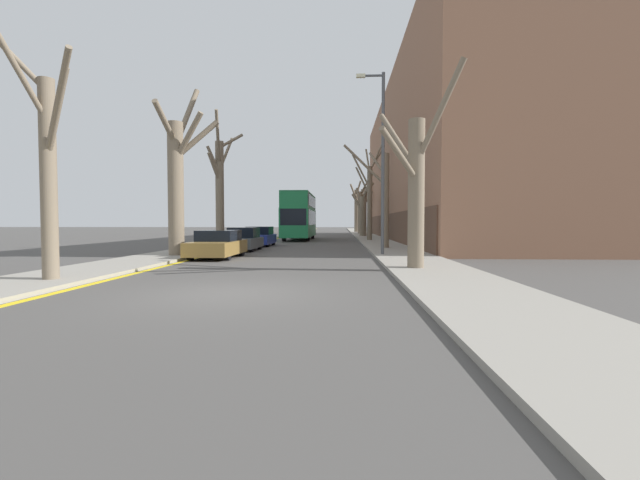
# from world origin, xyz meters

# --- Properties ---
(ground_plane) EXTENTS (300.00, 300.00, 0.00)m
(ground_plane) POSITION_xyz_m (0.00, 0.00, 0.00)
(ground_plane) COLOR #4C4947
(sidewalk_left) EXTENTS (2.95, 120.00, 0.12)m
(sidewalk_left) POSITION_xyz_m (-5.74, 50.00, 0.06)
(sidewalk_left) COLOR gray
(sidewalk_left) RESTS_ON ground
(sidewalk_right) EXTENTS (2.95, 120.00, 0.12)m
(sidewalk_right) POSITION_xyz_m (5.74, 50.00, 0.06)
(sidewalk_right) COLOR gray
(sidewalk_right) RESTS_ON ground
(building_facade_right) EXTENTS (10.08, 48.64, 15.30)m
(building_facade_right) POSITION_xyz_m (12.21, 34.26, 7.64)
(building_facade_right) COLOR #93664C
(building_facade_right) RESTS_ON ground
(kerb_line_stripe) EXTENTS (0.24, 120.00, 0.01)m
(kerb_line_stripe) POSITION_xyz_m (-4.08, 50.00, 0.00)
(kerb_line_stripe) COLOR yellow
(kerb_line_stripe) RESTS_ON ground
(street_tree_left_0) EXTENTS (3.13, 2.22, 6.98)m
(street_tree_left_0) POSITION_xyz_m (-5.25, 1.33, 3.23)
(street_tree_left_0) COLOR #7A6B56
(street_tree_left_0) RESTS_ON ground
(street_tree_left_1) EXTENTS (2.42, 3.86, 8.45)m
(street_tree_left_1) POSITION_xyz_m (-5.15, 10.29, 3.74)
(street_tree_left_1) COLOR #7A6B56
(street_tree_left_1) RESTS_ON ground
(street_tree_left_2) EXTENTS (2.15, 4.17, 8.67)m
(street_tree_left_2) POSITION_xyz_m (-5.39, 18.29, 4.06)
(street_tree_left_2) COLOR #7A6B56
(street_tree_left_2) RESTS_ON ground
(street_tree_right_0) EXTENTS (2.78, 3.66, 6.77)m
(street_tree_right_0) POSITION_xyz_m (5.22, 4.96, 2.95)
(street_tree_right_0) COLOR #7A6B56
(street_tree_right_0) RESTS_ON ground
(street_tree_right_1) EXTENTS (2.86, 2.09, 6.66)m
(street_tree_right_1) POSITION_xyz_m (5.32, 17.02, 3.29)
(street_tree_right_1) COLOR #7A6B56
(street_tree_right_1) RESTS_ON ground
(street_tree_right_2) EXTENTS (3.06, 1.67, 9.28)m
(street_tree_right_2) POSITION_xyz_m (5.21, 28.80, 4.11)
(street_tree_right_2) COLOR #7A6B56
(street_tree_right_2) RESTS_ON ground
(street_tree_right_3) EXTENTS (2.69, 4.08, 7.44)m
(street_tree_right_3) POSITION_xyz_m (5.28, 40.46, 3.03)
(street_tree_right_3) COLOR #7A6B56
(street_tree_right_3) RESTS_ON ground
(street_tree_right_4) EXTENTS (2.13, 3.14, 7.82)m
(street_tree_right_4) POSITION_xyz_m (5.51, 51.90, 3.57)
(street_tree_right_4) COLOR #7A6B56
(street_tree_right_4) RESTS_ON ground
(street_tree_right_5) EXTENTS (2.96, 2.37, 8.74)m
(street_tree_right_5) POSITION_xyz_m (5.36, 63.23, 4.16)
(street_tree_right_5) COLOR #7A6B56
(street_tree_right_5) RESTS_ON ground
(double_decker_bus) EXTENTS (2.53, 11.22, 4.43)m
(double_decker_bus) POSITION_xyz_m (-1.39, 31.82, 2.51)
(double_decker_bus) COLOR #1E7F47
(double_decker_bus) RESTS_ON ground
(parked_car_0) EXTENTS (1.89, 4.40, 1.30)m
(parked_car_0) POSITION_xyz_m (-3.17, 10.11, 0.63)
(parked_car_0) COLOR olive
(parked_car_0) RESTS_ON ground
(parked_car_1) EXTENTS (1.75, 3.97, 1.38)m
(parked_car_1) POSITION_xyz_m (-3.17, 15.38, 0.65)
(parked_car_1) COLOR #4C5156
(parked_car_1) RESTS_ON ground
(parked_car_2) EXTENTS (1.85, 4.11, 1.39)m
(parked_car_2) POSITION_xyz_m (-3.17, 20.44, 0.66)
(parked_car_2) COLOR navy
(parked_car_2) RESTS_ON ground
(lamp_post) EXTENTS (1.40, 0.20, 8.96)m
(lamp_post) POSITION_xyz_m (4.62, 11.30, 4.95)
(lamp_post) COLOR #4C4F54
(lamp_post) RESTS_ON ground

